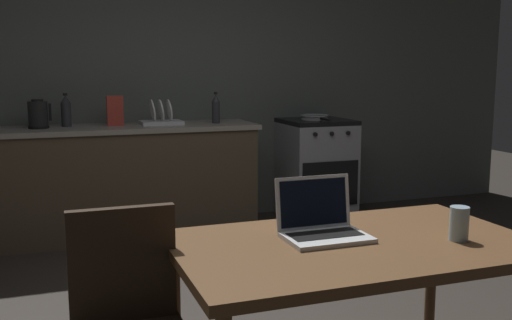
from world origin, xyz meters
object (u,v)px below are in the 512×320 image
object	(u,v)px
bottle	(216,109)
dining_table	(354,259)
drinking_glass	(459,224)
stove_oven	(316,168)
dish_rack	(161,119)
bottle_b	(66,111)
frying_pan	(315,117)
laptop	(322,226)
electric_kettle	(38,115)
cereal_box	(115,111)

from	to	relation	value
bottle	dining_table	bearing A→B (deg)	-95.83
drinking_glass	stove_oven	bearing A→B (deg)	74.03
dish_rack	bottle_b	world-z (taller)	bottle_b
stove_oven	drinking_glass	bearing A→B (deg)	-105.97
frying_pan	laptop	bearing A→B (deg)	-114.95
drinking_glass	dish_rack	size ratio (longest dim) A/B	0.39
frying_pan	stove_oven	bearing A→B (deg)	43.42
bottle_b	drinking_glass	bearing A→B (deg)	-67.95
electric_kettle	drinking_glass	world-z (taller)	electric_kettle
dining_table	frying_pan	bearing A→B (deg)	67.20
cereal_box	dish_rack	distance (m)	0.38
bottle	cereal_box	world-z (taller)	bottle
frying_pan	dining_table	bearing A→B (deg)	-112.80
dining_table	laptop	xyz separation A→B (m)	(-0.09, 0.09, 0.11)
frying_pan	drinking_glass	bearing A→B (deg)	-105.63
bottle	frying_pan	size ratio (longest dim) A/B	0.61
drinking_glass	bottle_b	size ratio (longest dim) A/B	0.49
stove_oven	cereal_box	size ratio (longest dim) A/B	3.75
cereal_box	bottle_b	bearing A→B (deg)	171.02
cereal_box	bottle	bearing A→B (deg)	-4.80
electric_kettle	bottle_b	size ratio (longest dim) A/B	0.85
stove_oven	dining_table	world-z (taller)	stove_oven
drinking_glass	frying_pan	bearing A→B (deg)	74.37
stove_oven	laptop	xyz separation A→B (m)	(-1.36, -2.90, 0.32)
frying_pan	bottle_b	distance (m)	2.17
dish_rack	stove_oven	bearing A→B (deg)	-0.10
stove_oven	drinking_glass	world-z (taller)	stove_oven
electric_kettle	laptop	bearing A→B (deg)	-70.39
stove_oven	bottle_b	xyz separation A→B (m)	(-2.19, 0.08, 0.58)
stove_oven	bottle	bearing A→B (deg)	-177.21
electric_kettle	cereal_box	world-z (taller)	cereal_box
laptop	dining_table	bearing A→B (deg)	-43.58
dining_table	dish_rack	xyz separation A→B (m)	(-0.16, 2.99, 0.30)
laptop	drinking_glass	xyz separation A→B (m)	(0.47, -0.22, 0.02)
stove_oven	frying_pan	xyz separation A→B (m)	(-0.03, -0.03, 0.48)
dining_table	cereal_box	xyz separation A→B (m)	(-0.53, 3.01, 0.37)
laptop	dish_rack	distance (m)	2.91
dining_table	frying_pan	world-z (taller)	frying_pan
drinking_glass	laptop	bearing A→B (deg)	155.45
stove_oven	frying_pan	size ratio (longest dim) A/B	2.10
frying_pan	cereal_box	bearing A→B (deg)	178.46
electric_kettle	drinking_glass	bearing A→B (deg)	-64.22
dining_table	bottle	world-z (taller)	bottle
stove_oven	bottle	world-z (taller)	bottle
bottle	dish_rack	distance (m)	0.47
stove_oven	cereal_box	world-z (taller)	cereal_box
bottle	dish_rack	xyz separation A→B (m)	(-0.46, 0.05, -0.08)
stove_oven	dining_table	distance (m)	3.26
frying_pan	electric_kettle	bearing A→B (deg)	179.32
dish_rack	bottle_b	distance (m)	0.76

